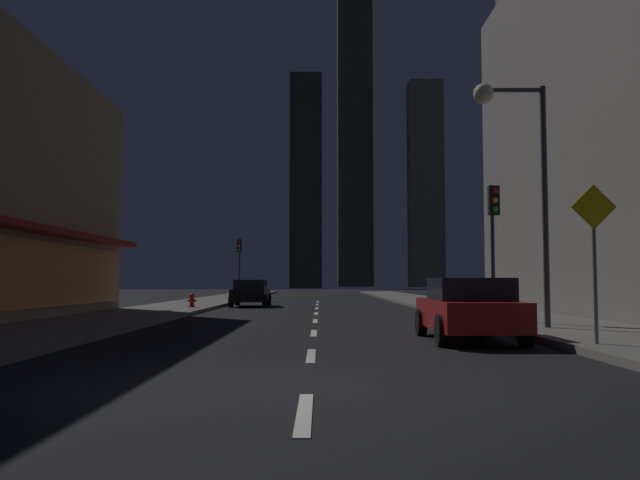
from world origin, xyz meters
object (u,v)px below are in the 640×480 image
car_parked_far (254,293)px  pedestrian_crossing_sign (598,249)px  traffic_light_far_left (242,255)px  traffic_light_near_right (497,222)px  street_lamp_right (517,144)px  car_parked_near (472,309)px  fire_hydrant_far_left (195,301)px

car_parked_far → pedestrian_crossing_sign: pedestrian_crossing_sign is taller
car_parked_far → traffic_light_far_left: size_ratio=1.01×
traffic_light_near_right → street_lamp_right: 3.20m
car_parked_near → street_lamp_right: street_lamp_right is taller
fire_hydrant_far_left → traffic_light_far_left: size_ratio=0.16×
traffic_light_far_left → pedestrian_crossing_sign: (11.10, -32.71, -1.18)m
car_parked_far → traffic_light_far_left: 10.62m
fire_hydrant_far_left → pedestrian_crossing_sign: pedestrian_crossing_sign is taller
car_parked_far → traffic_light_near_right: 18.13m
car_parked_near → street_lamp_right: bearing=51.6°
traffic_light_far_left → street_lamp_right: street_lamp_right is taller
street_lamp_right → car_parked_far: bearing=116.4°
car_parked_near → street_lamp_right: size_ratio=0.64×
car_parked_near → traffic_light_near_right: 5.74m
traffic_light_near_right → pedestrian_crossing_sign: (0.10, -7.07, -1.18)m
traffic_light_near_right → traffic_light_far_left: (-11.00, 25.65, 0.00)m
traffic_light_far_left → fire_hydrant_far_left: bearing=-91.6°
fire_hydrant_far_left → street_lamp_right: (11.28, -13.56, 4.61)m
car_parked_near → traffic_light_far_left: traffic_light_far_left is taller
traffic_light_far_left → pedestrian_crossing_sign: traffic_light_far_left is taller
fire_hydrant_far_left → traffic_light_far_left: (0.40, 14.68, 2.74)m
car_parked_near → traffic_light_near_right: (1.90, 4.83, 2.45)m
car_parked_far → fire_hydrant_far_left: size_ratio=6.48×
traffic_light_far_left → car_parked_far: bearing=-79.4°
fire_hydrant_far_left → street_lamp_right: bearing=-50.2°
fire_hydrant_far_left → car_parked_far: bearing=63.0°
traffic_light_near_right → traffic_light_far_left: 27.91m
traffic_light_near_right → street_lamp_right: (-0.12, -2.59, 1.87)m
car_parked_far → traffic_light_near_right: size_ratio=1.01×
traffic_light_near_right → car_parked_near: bearing=-111.5°
traffic_light_near_right → traffic_light_far_left: bearing=113.2°
fire_hydrant_far_left → traffic_light_far_left: traffic_light_far_left is taller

